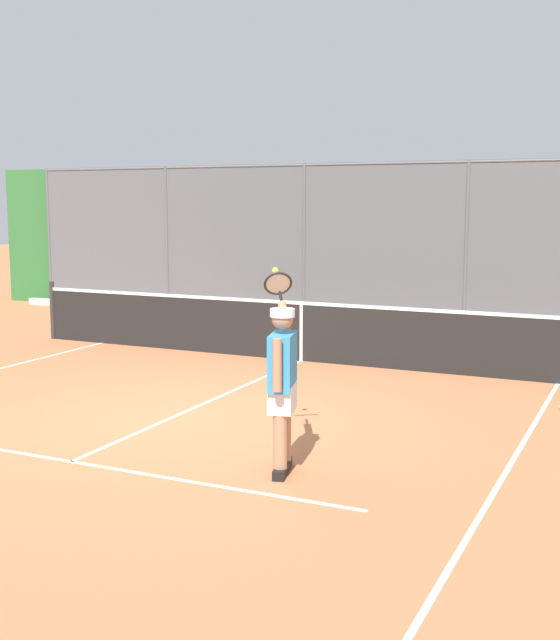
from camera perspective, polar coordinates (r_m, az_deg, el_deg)
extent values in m
plane|color=#B76B42|center=(9.80, -7.71, -6.83)|extent=(60.00, 60.00, 0.00)
cube|color=white|center=(8.43, -14.32, -9.53)|extent=(6.14, 0.05, 0.01)
cube|color=white|center=(7.25, 14.12, -12.48)|extent=(0.05, 10.31, 0.01)
cube|color=white|center=(10.68, -4.62, -5.50)|extent=(0.05, 5.67, 0.01)
cylinder|color=#565B60|center=(16.28, 12.84, 4.98)|extent=(0.07, 0.07, 3.32)
cylinder|color=#565B60|center=(17.32, 1.70, 5.37)|extent=(0.07, 0.07, 3.32)
cylinder|color=#565B60|center=(18.94, -7.87, 5.54)|extent=(0.07, 0.07, 3.32)
cylinder|color=#565B60|center=(20.98, -15.77, 5.57)|extent=(0.07, 0.07, 3.32)
cylinder|color=#565B60|center=(16.71, 7.19, 10.76)|extent=(17.07, 0.05, 0.05)
cube|color=#565B60|center=(16.72, 7.09, 5.20)|extent=(17.07, 0.02, 3.32)
cube|color=#2D6B33|center=(17.34, 7.76, 5.29)|extent=(20.07, 0.90, 3.32)
cube|color=silver|center=(16.71, 6.81, -0.26)|extent=(18.07, 0.18, 0.15)
cylinder|color=#2D2D2D|center=(15.75, -15.56, 0.66)|extent=(0.09, 0.09, 1.07)
cube|color=black|center=(13.08, 1.51, -0.90)|extent=(10.01, 0.02, 0.91)
cube|color=white|center=(13.01, 1.52, 1.18)|extent=(10.01, 0.04, 0.05)
cube|color=white|center=(13.08, 1.51, -0.90)|extent=(0.05, 0.04, 0.91)
cube|color=black|center=(7.73, 0.01, -10.58)|extent=(0.17, 0.28, 0.09)
cylinder|color=#A87A5B|center=(7.61, 0.01, -7.68)|extent=(0.13, 0.13, 0.72)
cube|color=black|center=(7.96, 0.31, -10.02)|extent=(0.17, 0.28, 0.09)
cylinder|color=#A87A5B|center=(7.84, 0.31, -7.20)|extent=(0.13, 0.13, 0.72)
cube|color=white|center=(7.65, 0.17, -5.41)|extent=(0.31, 0.42, 0.26)
cube|color=#338CC6|center=(7.58, 0.17, -2.90)|extent=(0.32, 0.49, 0.52)
cylinder|color=#A87A5B|center=(7.31, -0.20, -3.16)|extent=(0.08, 0.08, 0.48)
cylinder|color=#A87A5B|center=(7.94, 0.32, 0.27)|extent=(0.27, 0.34, 0.28)
sphere|color=#A87A5B|center=(7.51, 0.17, 0.10)|extent=(0.20, 0.20, 0.20)
cylinder|color=white|center=(7.50, 0.17, 0.51)|extent=(0.28, 0.28, 0.07)
cube|color=white|center=(7.62, 0.31, 0.40)|extent=(0.21, 0.22, 0.02)
cylinder|color=black|center=(8.14, 0.06, 1.55)|extent=(0.12, 0.16, 0.13)
torus|color=black|center=(8.32, -0.14, 2.55)|extent=(0.35, 0.31, 0.26)
cylinder|color=silver|center=(8.32, -0.14, 2.55)|extent=(0.28, 0.25, 0.21)
sphere|color=#C1D138|center=(8.48, -0.33, 3.46)|extent=(0.07, 0.07, 0.07)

